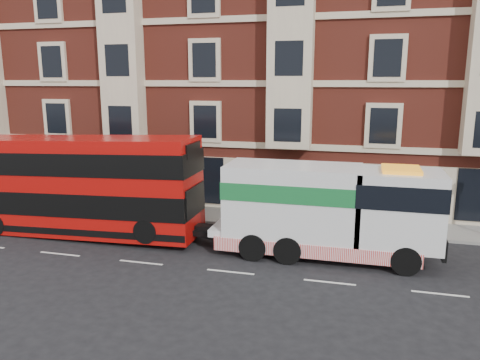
# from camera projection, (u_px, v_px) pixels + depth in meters

# --- Properties ---
(ground) EXTENTS (120.00, 120.00, 0.00)m
(ground) POSITION_uv_depth(u_px,v_px,m) (230.00, 272.00, 19.12)
(ground) COLOR black
(ground) RESTS_ON ground
(sidewalk) EXTENTS (90.00, 3.00, 0.15)m
(sidewalk) POSITION_uv_depth(u_px,v_px,m) (267.00, 219.00, 26.20)
(sidewalk) COLOR slate
(sidewalk) RESTS_ON ground
(victorian_terrace) EXTENTS (45.00, 12.00, 20.40)m
(victorian_terrace) POSITION_uv_depth(u_px,v_px,m) (298.00, 44.00, 31.08)
(victorian_terrace) COLOR maroon
(victorian_terrace) RESTS_ON ground
(lamp_post_west) EXTENTS (0.35, 0.15, 4.35)m
(lamp_post_west) POSITION_uv_depth(u_px,v_px,m) (156.00, 172.00, 25.90)
(lamp_post_west) COLOR black
(lamp_post_west) RESTS_ON sidewalk
(double_decker_bus) EXTENTS (12.19, 2.80, 4.93)m
(double_decker_bus) POSITION_uv_depth(u_px,v_px,m) (79.00, 184.00, 23.28)
(double_decker_bus) COLOR #AD0C09
(double_decker_bus) RESTS_ON ground
(tow_truck) EXTENTS (9.76, 2.88, 4.07)m
(tow_truck) POSITION_uv_depth(u_px,v_px,m) (324.00, 209.00, 20.40)
(tow_truck) COLOR silver
(tow_truck) RESTS_ON ground
(pedestrian) EXTENTS (0.70, 0.53, 1.75)m
(pedestrian) POSITION_uv_depth(u_px,v_px,m) (143.00, 199.00, 26.74)
(pedestrian) COLOR #182130
(pedestrian) RESTS_ON sidewalk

